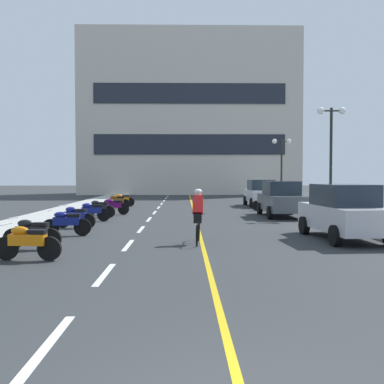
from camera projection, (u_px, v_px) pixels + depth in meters
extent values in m
plane|color=#2D3033|center=(190.00, 214.00, 24.64)|extent=(140.00, 140.00, 0.00)
cube|color=#A8A8A3|center=(72.00, 209.00, 27.52)|extent=(2.40, 72.00, 0.12)
cube|color=#A8A8A3|center=(306.00, 209.00, 27.76)|extent=(2.40, 72.00, 0.12)
cube|color=silver|center=(48.00, 344.00, 5.62)|extent=(0.14, 2.20, 0.01)
cube|color=silver|center=(105.00, 274.00, 9.62)|extent=(0.14, 2.20, 0.01)
cube|color=silver|center=(128.00, 245.00, 13.62)|extent=(0.14, 2.20, 0.01)
cube|color=silver|center=(141.00, 229.00, 17.61)|extent=(0.14, 2.20, 0.01)
cube|color=silver|center=(149.00, 219.00, 21.61)|extent=(0.14, 2.20, 0.01)
cube|color=silver|center=(155.00, 212.00, 25.61)|extent=(0.14, 2.20, 0.01)
cube|color=silver|center=(159.00, 207.00, 29.60)|extent=(0.14, 2.20, 0.01)
cube|color=silver|center=(162.00, 204.00, 33.60)|extent=(0.14, 2.20, 0.01)
cube|color=silver|center=(164.00, 201.00, 37.60)|extent=(0.14, 2.20, 0.01)
cube|color=silver|center=(166.00, 198.00, 41.59)|extent=(0.14, 2.20, 0.01)
cube|color=silver|center=(168.00, 196.00, 45.59)|extent=(0.14, 2.20, 0.01)
cube|color=silver|center=(169.00, 195.00, 49.59)|extent=(0.14, 2.20, 0.01)
cube|color=gold|center=(193.00, 210.00, 27.64)|extent=(0.12, 66.00, 0.01)
cube|color=beige|center=(189.00, 114.00, 51.44)|extent=(24.49, 6.30, 18.17)
cube|color=#1E232D|center=(190.00, 144.00, 48.38)|extent=(20.57, 0.10, 2.18)
cube|color=#1E232D|center=(190.00, 93.00, 48.18)|extent=(20.57, 0.10, 2.18)
cylinder|color=black|center=(331.00, 161.00, 22.82)|extent=(0.14, 0.14, 5.41)
cylinder|color=black|center=(331.00, 111.00, 22.72)|extent=(1.10, 0.08, 0.08)
sphere|color=white|center=(321.00, 111.00, 22.71)|extent=(0.36, 0.36, 0.36)
sphere|color=white|center=(342.00, 111.00, 22.73)|extent=(0.36, 0.36, 0.36)
cylinder|color=black|center=(281.00, 171.00, 34.02)|extent=(0.14, 0.14, 4.72)
cylinder|color=black|center=(282.00, 141.00, 33.94)|extent=(1.10, 0.08, 0.08)
sphere|color=white|center=(274.00, 141.00, 33.93)|extent=(0.36, 0.36, 0.36)
sphere|color=white|center=(289.00, 141.00, 33.95)|extent=(0.36, 0.36, 0.36)
cylinder|color=black|center=(304.00, 225.00, 16.16)|extent=(0.26, 0.65, 0.64)
cylinder|color=black|center=(350.00, 225.00, 16.30)|extent=(0.26, 0.65, 0.64)
cylinder|color=black|center=(335.00, 236.00, 13.37)|extent=(0.26, 0.65, 0.64)
cube|color=#B7B7BC|center=(343.00, 218.00, 14.82)|extent=(1.97, 4.30, 0.80)
cube|color=#1E2833|center=(344.00, 195.00, 14.80)|extent=(1.70, 2.30, 0.70)
cylinder|color=black|center=(260.00, 208.00, 24.43)|extent=(0.23, 0.64, 0.64)
cylinder|color=black|center=(291.00, 208.00, 24.48)|extent=(0.23, 0.64, 0.64)
cylinder|color=black|center=(270.00, 213.00, 21.63)|extent=(0.23, 0.64, 0.64)
cylinder|color=black|center=(305.00, 213.00, 21.68)|extent=(0.23, 0.64, 0.64)
cube|color=#4C5156|center=(281.00, 203.00, 23.04)|extent=(1.74, 4.22, 0.80)
cube|color=#1E2833|center=(281.00, 188.00, 23.01)|extent=(1.58, 2.22, 0.70)
cylinder|color=black|center=(245.00, 200.00, 32.19)|extent=(0.23, 0.64, 0.64)
cylinder|color=black|center=(269.00, 200.00, 32.24)|extent=(0.23, 0.64, 0.64)
cylinder|color=black|center=(252.00, 203.00, 29.40)|extent=(0.23, 0.64, 0.64)
cylinder|color=black|center=(277.00, 203.00, 29.45)|extent=(0.23, 0.64, 0.64)
cube|color=silver|center=(261.00, 196.00, 30.81)|extent=(1.75, 4.22, 0.80)
cube|color=#1E2833|center=(261.00, 185.00, 30.78)|extent=(1.59, 2.22, 0.70)
cylinder|color=black|center=(7.00, 248.00, 11.21)|extent=(0.61, 0.16, 0.60)
cylinder|color=black|center=(49.00, 249.00, 11.12)|extent=(0.61, 0.16, 0.60)
cube|color=orange|center=(28.00, 240.00, 11.15)|extent=(0.92, 0.36, 0.28)
ellipsoid|color=orange|center=(20.00, 231.00, 11.16)|extent=(0.46, 0.28, 0.22)
cube|color=black|center=(37.00, 232.00, 11.13)|extent=(0.46, 0.28, 0.10)
cylinder|color=silver|center=(6.00, 224.00, 11.18)|extent=(0.09, 0.60, 0.03)
cylinder|color=black|center=(13.00, 239.00, 12.89)|extent=(0.61, 0.15, 0.60)
cylinder|color=black|center=(51.00, 239.00, 12.82)|extent=(0.61, 0.15, 0.60)
cube|color=black|center=(32.00, 231.00, 12.85)|extent=(0.92, 0.35, 0.28)
ellipsoid|color=black|center=(25.00, 223.00, 12.85)|extent=(0.46, 0.27, 0.22)
cube|color=black|center=(41.00, 224.00, 12.83)|extent=(0.46, 0.27, 0.10)
cylinder|color=silver|center=(13.00, 218.00, 12.87)|extent=(0.08, 0.60, 0.03)
cylinder|color=black|center=(50.00, 228.00, 15.63)|extent=(0.61, 0.15, 0.60)
cylinder|color=black|center=(83.00, 227.00, 15.74)|extent=(0.61, 0.15, 0.60)
cube|color=navy|center=(66.00, 221.00, 15.68)|extent=(0.92, 0.35, 0.28)
ellipsoid|color=navy|center=(60.00, 215.00, 15.65)|extent=(0.46, 0.27, 0.22)
cube|color=black|center=(74.00, 215.00, 15.70)|extent=(0.46, 0.27, 0.10)
cylinder|color=silver|center=(50.00, 210.00, 15.61)|extent=(0.08, 0.60, 0.03)
cylinder|color=black|center=(63.00, 220.00, 18.16)|extent=(0.61, 0.23, 0.60)
cylinder|color=black|center=(88.00, 221.00, 17.94)|extent=(0.61, 0.23, 0.60)
cube|color=navy|center=(75.00, 215.00, 18.04)|extent=(0.94, 0.47, 0.28)
ellipsoid|color=navy|center=(71.00, 210.00, 18.08)|extent=(0.48, 0.33, 0.22)
cube|color=black|center=(81.00, 210.00, 17.98)|extent=(0.48, 0.33, 0.10)
cylinder|color=silver|center=(63.00, 205.00, 18.14)|extent=(0.16, 0.59, 0.03)
cylinder|color=black|center=(79.00, 215.00, 20.45)|extent=(0.61, 0.22, 0.60)
cylinder|color=black|center=(104.00, 215.00, 20.70)|extent=(0.61, 0.22, 0.60)
cube|color=navy|center=(91.00, 210.00, 20.57)|extent=(0.94, 0.46, 0.28)
ellipsoid|color=navy|center=(87.00, 206.00, 20.51)|extent=(0.48, 0.33, 0.22)
cube|color=black|center=(97.00, 206.00, 20.61)|extent=(0.48, 0.33, 0.10)
cylinder|color=silver|center=(79.00, 202.00, 20.43)|extent=(0.15, 0.59, 0.03)
cylinder|color=black|center=(89.00, 211.00, 22.76)|extent=(0.61, 0.23, 0.60)
cylinder|color=black|center=(109.00, 212.00, 22.53)|extent=(0.61, 0.23, 0.60)
cube|color=black|center=(99.00, 207.00, 22.63)|extent=(0.94, 0.48, 0.28)
ellipsoid|color=black|center=(95.00, 203.00, 22.67)|extent=(0.48, 0.33, 0.22)
cube|color=black|center=(104.00, 203.00, 22.58)|extent=(0.48, 0.33, 0.10)
cylinder|color=silver|center=(89.00, 199.00, 22.74)|extent=(0.16, 0.59, 0.03)
cylinder|color=black|center=(103.00, 209.00, 24.02)|extent=(0.61, 0.20, 0.60)
cylinder|color=black|center=(123.00, 209.00, 24.21)|extent=(0.61, 0.20, 0.60)
cube|color=#590C59|center=(113.00, 205.00, 24.10)|extent=(0.93, 0.42, 0.28)
ellipsoid|color=#590C59|center=(109.00, 201.00, 24.06)|extent=(0.47, 0.31, 0.22)
cube|color=black|center=(118.00, 201.00, 24.14)|extent=(0.47, 0.31, 0.10)
cylinder|color=silver|center=(103.00, 198.00, 23.99)|extent=(0.13, 0.60, 0.03)
cylinder|color=black|center=(274.00, 205.00, 27.22)|extent=(0.61, 0.22, 0.60)
cylinder|color=black|center=(257.00, 206.00, 26.98)|extent=(0.61, 0.22, 0.60)
cube|color=#590C59|center=(265.00, 202.00, 27.09)|extent=(0.94, 0.45, 0.28)
ellipsoid|color=#590C59|center=(268.00, 198.00, 27.13)|extent=(0.48, 0.32, 0.22)
cube|color=black|center=(261.00, 199.00, 27.03)|extent=(0.48, 0.32, 0.10)
cylinder|color=silver|center=(274.00, 195.00, 27.19)|extent=(0.15, 0.59, 0.03)
cylinder|color=black|center=(108.00, 204.00, 28.63)|extent=(0.60, 0.11, 0.60)
cylinder|color=black|center=(125.00, 204.00, 28.67)|extent=(0.60, 0.11, 0.60)
cube|color=brown|center=(117.00, 200.00, 28.64)|extent=(0.91, 0.30, 0.28)
ellipsoid|color=brown|center=(114.00, 197.00, 28.62)|extent=(0.45, 0.25, 0.22)
cube|color=black|center=(121.00, 197.00, 28.64)|extent=(0.45, 0.25, 0.10)
cylinder|color=silver|center=(108.00, 194.00, 28.61)|extent=(0.04, 0.60, 0.03)
cylinder|color=black|center=(114.00, 202.00, 30.32)|extent=(0.60, 0.28, 0.60)
cylinder|color=black|center=(130.00, 202.00, 30.67)|extent=(0.60, 0.28, 0.60)
cube|color=orange|center=(122.00, 199.00, 30.49)|extent=(0.94, 0.54, 0.28)
ellipsoid|color=orange|center=(119.00, 196.00, 30.41)|extent=(0.49, 0.36, 0.22)
cube|color=black|center=(126.00, 196.00, 30.56)|extent=(0.49, 0.36, 0.10)
cylinder|color=silver|center=(114.00, 193.00, 30.30)|extent=(0.21, 0.58, 0.03)
torus|color=black|center=(199.00, 230.00, 14.53)|extent=(0.10, 0.72, 0.72)
torus|color=black|center=(197.00, 235.00, 13.48)|extent=(0.10, 0.72, 0.72)
cylinder|color=blue|center=(198.00, 223.00, 13.97)|extent=(0.12, 0.95, 0.04)
cube|color=black|center=(198.00, 216.00, 13.81)|extent=(0.12, 0.21, 0.06)
cylinder|color=blue|center=(199.00, 214.00, 14.41)|extent=(0.42, 0.06, 0.03)
cube|color=black|center=(198.00, 218.00, 13.86)|extent=(0.27, 0.38, 0.28)
cube|color=red|center=(198.00, 205.00, 14.00)|extent=(0.36, 0.48, 0.61)
sphere|color=beige|center=(198.00, 194.00, 14.11)|extent=(0.20, 0.20, 0.20)
ellipsoid|color=white|center=(198.00, 191.00, 14.11)|extent=(0.24, 0.26, 0.16)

